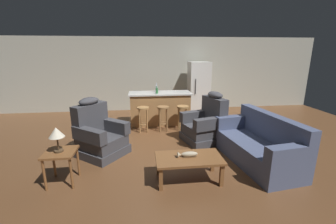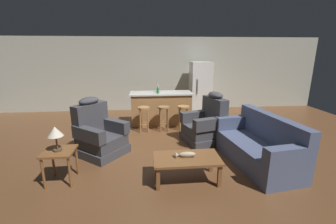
% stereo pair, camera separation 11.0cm
% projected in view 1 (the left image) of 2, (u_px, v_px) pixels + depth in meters
% --- Properties ---
extents(ground_plane, '(12.00, 12.00, 0.00)m').
position_uv_depth(ground_plane, '(165.00, 141.00, 5.48)').
color(ground_plane, brown).
extents(back_wall, '(12.00, 0.05, 2.60)m').
position_uv_depth(back_wall, '(156.00, 74.00, 8.13)').
color(back_wall, '#B2B2A3').
rests_on(back_wall, ground_plane).
extents(coffee_table, '(1.10, 0.60, 0.42)m').
position_uv_depth(coffee_table, '(189.00, 160.00, 3.72)').
color(coffee_table, brown).
rests_on(coffee_table, ground_plane).
extents(fish_figurine, '(0.34, 0.10, 0.10)m').
position_uv_depth(fish_figurine, '(187.00, 154.00, 3.71)').
color(fish_figurine, '#4C3823').
rests_on(fish_figurine, coffee_table).
extents(couch, '(1.09, 2.00, 0.94)m').
position_uv_depth(couch, '(259.00, 145.00, 4.37)').
color(couch, '#4C5675').
rests_on(couch, ground_plane).
extents(recliner_near_lamp, '(1.18, 1.18, 1.20)m').
position_uv_depth(recliner_near_lamp, '(99.00, 135.00, 4.68)').
color(recliner_near_lamp, '#3D3D42').
rests_on(recliner_near_lamp, ground_plane).
extents(recliner_near_island, '(1.04, 1.04, 1.20)m').
position_uv_depth(recliner_near_island, '(206.00, 124.00, 5.36)').
color(recliner_near_island, '#3D3D42').
rests_on(recliner_near_island, ground_plane).
extents(end_table, '(0.48, 0.48, 0.56)m').
position_uv_depth(end_table, '(61.00, 157.00, 3.62)').
color(end_table, brown).
rests_on(end_table, ground_plane).
extents(table_lamp, '(0.24, 0.24, 0.41)m').
position_uv_depth(table_lamp, '(56.00, 134.00, 3.50)').
color(table_lamp, '#4C3823').
rests_on(table_lamp, end_table).
extents(kitchen_island, '(1.80, 0.70, 0.95)m').
position_uv_depth(kitchen_island, '(160.00, 108.00, 6.65)').
color(kitchen_island, '#9E7042').
rests_on(kitchen_island, ground_plane).
extents(bar_stool_left, '(0.32, 0.32, 0.68)m').
position_uv_depth(bar_stool_left, '(143.00, 115.00, 5.99)').
color(bar_stool_left, '#A87A47').
rests_on(bar_stool_left, ground_plane).
extents(bar_stool_middle, '(0.32, 0.32, 0.68)m').
position_uv_depth(bar_stool_middle, '(163.00, 114.00, 6.05)').
color(bar_stool_middle, olive).
rests_on(bar_stool_middle, ground_plane).
extents(bar_stool_right, '(0.32, 0.32, 0.68)m').
position_uv_depth(bar_stool_right, '(183.00, 113.00, 6.11)').
color(bar_stool_right, '#A87A47').
rests_on(bar_stool_right, ground_plane).
extents(refrigerator, '(0.70, 0.69, 1.76)m').
position_uv_depth(refrigerator, '(199.00, 87.00, 7.86)').
color(refrigerator, white).
rests_on(refrigerator, ground_plane).
extents(bottle_tall_green, '(0.06, 0.06, 0.27)m').
position_uv_depth(bottle_tall_green, '(156.00, 88.00, 6.59)').
color(bottle_tall_green, silver).
rests_on(bottle_tall_green, kitchen_island).
extents(bottle_short_amber, '(0.07, 0.07, 0.21)m').
position_uv_depth(bottle_short_amber, '(157.00, 91.00, 6.35)').
color(bottle_short_amber, '#2D6B38').
rests_on(bottle_short_amber, kitchen_island).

